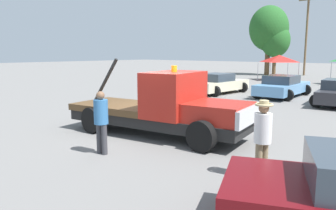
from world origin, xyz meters
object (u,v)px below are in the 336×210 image
Objects in this scene: parked_car_skyblue at (282,86)px; tree_left at (275,41)px; tow_truck at (166,109)px; parked_car_tan at (183,80)px; canopy_tent_red at (279,59)px; person_near_truck at (263,133)px; person_at_hood at (101,118)px; tree_center at (269,29)px; utility_pole at (307,31)px; parked_car_cream at (218,84)px.

parked_car_skyblue is 0.81× the size of tree_left.
tow_truck is 1.45× the size of parked_car_tan.
tow_truck reaches higher than parked_car_skyblue.
tree_left reaches higher than canopy_tent_red.
person_near_truck is at bearing -141.30° from parked_car_tan.
tow_truck is 31.69m from tree_left.
person_at_hood is 0.28× the size of tree_left.
tow_truck is at bearing -2.30° from person_at_hood.
utility_pole is at bearing 28.73° from tree_center.
tree_center is (-1.53, 18.53, 4.85)m from parked_car_tan.
parked_car_tan is (-8.39, 14.25, -0.34)m from person_at_hood.
person_at_hood is at bearing -157.68° from parked_car_cream.
tree_center is (-10.00, 30.21, 4.58)m from tow_truck.
tree_center reaches higher than person_at_hood.
canopy_tent_red is 8.52m from tree_center.
utility_pole is at bearing 117.62° from person_near_truck.
canopy_tent_red is at bearing -58.03° from tree_center.
tree_left is (-0.64, 18.50, 3.43)m from parked_car_tan.
person_at_hood is 35.62m from utility_pole.
tow_truck is 1.34× the size of parked_car_cream.
tow_truck is at bearing -153.18° from parked_car_cream.
tow_truck is 2.16× the size of canopy_tent_red.
tow_truck is 4.22m from person_near_truck.
person_near_truck is 4.20m from person_at_hood.
person_at_hood is 16.54m from parked_car_tan.
utility_pole is (-6.25, 32.26, 4.29)m from tow_truck.
parked_car_cream is (-8.74, 12.20, -0.37)m from person_near_truck.
tree_center is (-9.17, 18.39, 4.84)m from parked_car_skyblue.
canopy_tent_red is at bearing -17.08° from parked_car_tan.
canopy_tent_red is 9.23m from utility_pole.
parked_car_skyblue is 12.88m from canopy_tent_red.
canopy_tent_red is at bearing 21.34° from parked_car_skyblue.
person_near_truck reaches higher than parked_car_cream.
tree_center is (-5.23, 19.45, 4.84)m from parked_car_cream.
tow_truck is 32.15m from tree_center.
parked_car_cream is at bearing -86.06° from utility_pole.
tow_truck reaches higher than canopy_tent_red.
person_at_hood is at bearing -178.85° from parked_car_skyblue.
tree_center is 0.83× the size of utility_pole.
parked_car_skyblue is at bearing 85.39° from tow_truck.
person_near_truck is 34.36m from tree_left.
tow_truck is at bearing 170.74° from person_near_truck.
parked_car_tan is at bearing 89.15° from parked_car_skyblue.
tree_center is at bearing 99.71° from tow_truck.
parked_car_tan is at bearing -85.27° from tree_center.
person_near_truck is 35.47m from utility_pole.
utility_pole is at bearing 36.05° from tree_left.
person_at_hood is at bearing -74.59° from tree_left.
tree_center is at bearing 24.68° from parked_car_skyblue.
tree_left is at bearing 98.18° from tow_truck.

